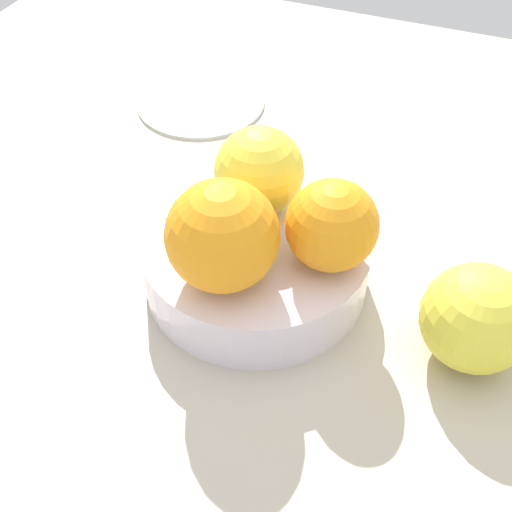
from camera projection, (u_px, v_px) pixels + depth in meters
The scene contains 7 objects.
ground_plane at pixel (256, 288), 57.29cm from camera, with size 110.00×110.00×2.00cm, color #BCB29E.
fruit_bowl at pixel (256, 261), 54.88cm from camera, with size 19.26×19.26×5.03cm.
orange_in_bowl_0 at pixel (222, 236), 47.01cm from camera, with size 8.61×8.61×8.61cm, color orange.
orange_in_bowl_1 at pixel (330, 230), 48.48cm from camera, with size 7.25×7.25×7.25cm, color orange.
orange_in_bowl_2 at pixel (259, 171), 53.30cm from camera, with size 7.56×7.56×7.56cm, color yellow.
orange_loose_0 at pixel (476, 318), 48.08cm from camera, with size 8.48×8.48×8.48cm, color yellow.
side_plate at pixel (201, 101), 76.57cm from camera, with size 15.17×15.17×0.80cm, color silver.
Camera 1 is at (-35.61, -14.31, 41.62)cm, focal length 45.06 mm.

